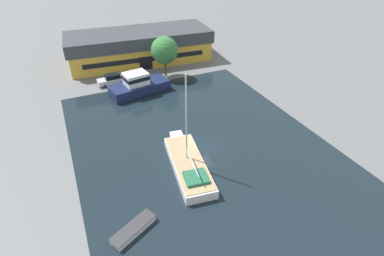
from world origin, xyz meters
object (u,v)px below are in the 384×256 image
object	(u,v)px
sailboat_moored	(188,164)
parked_car	(112,79)
motor_cruiser	(139,86)
small_dinghy	(134,229)
warehouse_building	(140,46)
quay_tree_near_building	(165,50)

from	to	relation	value
sailboat_moored	parked_car	bearing A→B (deg)	105.17
motor_cruiser	small_dinghy	size ratio (longest dim) A/B	2.19
warehouse_building	sailboat_moored	size ratio (longest dim) A/B	2.44
parked_car	quay_tree_near_building	bearing A→B (deg)	-97.44
parked_car	motor_cruiser	distance (m)	6.01
parked_car	small_dinghy	size ratio (longest dim) A/B	1.07
small_dinghy	parked_car	bearing A→B (deg)	-35.15
warehouse_building	parked_car	size ratio (longest dim) A/B	5.78
quay_tree_near_building	small_dinghy	bearing A→B (deg)	-115.16
warehouse_building	quay_tree_near_building	size ratio (longest dim) A/B	3.93
parked_car	warehouse_building	bearing A→B (deg)	-44.51
warehouse_building	sailboat_moored	xyz separation A→B (m)	(-4.51, -33.73, -2.33)
sailboat_moored	small_dinghy	xyz separation A→B (m)	(-7.74, -5.61, -0.33)
quay_tree_near_building	small_dinghy	world-z (taller)	quay_tree_near_building
sailboat_moored	warehouse_building	bearing A→B (deg)	90.68
warehouse_building	motor_cruiser	size ratio (longest dim) A/B	2.82
parked_car	sailboat_moored	xyz separation A→B (m)	(3.04, -25.21, -0.23)
motor_cruiser	small_dinghy	distance (m)	27.01
parked_car	motor_cruiser	size ratio (longest dim) A/B	0.49
motor_cruiser	warehouse_building	bearing A→B (deg)	-26.51
warehouse_building	motor_cruiser	bearing A→B (deg)	-103.04
parked_car	sailboat_moored	distance (m)	25.39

